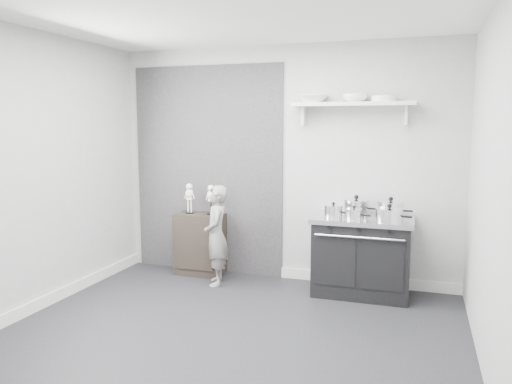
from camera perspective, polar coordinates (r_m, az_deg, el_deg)
ground at (r=4.45m, az=-3.37°, el=-16.22°), size 4.00×4.00×0.00m
room_shell at (r=4.24m, az=-3.92°, el=5.48°), size 4.02×3.62×2.71m
wall_shelf at (r=5.50m, az=11.00°, el=9.72°), size 1.30×0.26×0.24m
stove at (r=5.45m, az=11.99°, el=-7.13°), size 1.04×0.65×0.84m
side_cabinet at (r=6.10m, az=-6.41°, el=-5.91°), size 0.57×0.33×0.74m
child at (r=5.64m, az=-4.55°, el=-4.97°), size 0.41×0.48×1.13m
pot_front_left at (r=5.29m, az=8.84°, el=-2.19°), size 0.28×0.20×0.17m
pot_back_left at (r=5.47m, az=11.38°, el=-1.70°), size 0.37×0.28×0.22m
pot_back_right at (r=5.40m, az=15.12°, el=-1.92°), size 0.36×0.28×0.22m
pot_front_right at (r=5.16m, az=14.98°, el=-2.56°), size 0.36×0.27×0.19m
pot_front_center at (r=5.21m, az=11.14°, el=-2.49°), size 0.26×0.17×0.14m
skeleton_full at (r=6.05m, az=-7.61°, el=-0.47°), size 0.12×0.07×0.42m
skeleton_torso at (r=5.93m, az=-5.17°, el=-0.63°), size 0.11×0.07×0.41m
bowl_large at (r=5.57m, az=6.49°, el=10.53°), size 0.33×0.33×0.08m
bowl_small at (r=5.49m, az=11.26°, el=10.48°), size 0.26×0.26×0.08m
plate_stack at (r=5.46m, az=14.41°, el=10.28°), size 0.26×0.26×0.06m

